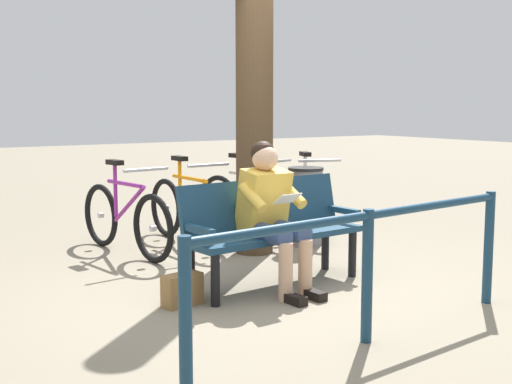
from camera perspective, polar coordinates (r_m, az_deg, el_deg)
ground_plane at (r=5.45m, az=1.43°, el=-8.50°), size 40.00×40.00×0.00m
bench at (r=5.62m, az=1.17°, el=-2.71°), size 1.63×0.60×0.87m
person_reading at (r=5.39m, az=1.31°, el=-1.43°), size 0.51×0.79×1.20m
handbag at (r=5.13m, az=-6.21°, el=-8.16°), size 0.32×0.18×0.24m
tree_trunk at (r=6.75m, az=-0.13°, el=10.01°), size 0.37×0.37×3.60m
litter_bin at (r=7.21m, az=4.18°, el=-1.20°), size 0.38×0.38×0.83m
bicycle_red at (r=7.90m, az=4.47°, el=-0.87°), size 0.72×1.58×0.94m
bicycle_orange at (r=7.67m, az=-0.59°, el=-1.09°), size 0.52×1.66×0.94m
bicycle_silver at (r=7.29m, az=-5.67°, el=-1.58°), size 0.48×1.68×0.94m
bicycle_blue at (r=6.89m, az=-10.92°, el=-2.20°), size 0.48×1.67×0.94m
railing_fence at (r=4.29m, az=9.37°, el=-4.98°), size 2.76×0.35×0.85m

